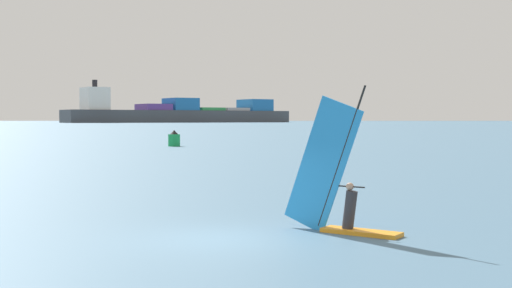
% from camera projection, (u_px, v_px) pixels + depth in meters
% --- Properties ---
extents(ground_plane, '(4000.00, 4000.00, 0.00)m').
position_uv_depth(ground_plane, '(221.00, 239.00, 17.70)').
color(ground_plane, '#476B84').
extents(windsurfer, '(3.37, 1.94, 4.23)m').
position_uv_depth(windsurfer, '(341.00, 194.00, 18.72)').
color(windsurfer, orange).
rests_on(windsurfer, ground_plane).
extents(cargo_ship, '(174.54, 150.40, 33.89)m').
position_uv_depth(cargo_ship, '(181.00, 113.00, 566.10)').
color(cargo_ship, '#3F444C').
rests_on(cargo_ship, ground_plane).
extents(distant_headland, '(874.48, 490.09, 42.98)m').
position_uv_depth(distant_headland, '(477.00, 109.00, 1264.39)').
color(distant_headland, '#60665B').
rests_on(distant_headland, ground_plane).
extents(channel_buoy, '(1.38, 1.38, 1.89)m').
position_uv_depth(channel_buoy, '(174.00, 139.00, 77.12)').
color(channel_buoy, '#19994C').
rests_on(channel_buoy, ground_plane).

